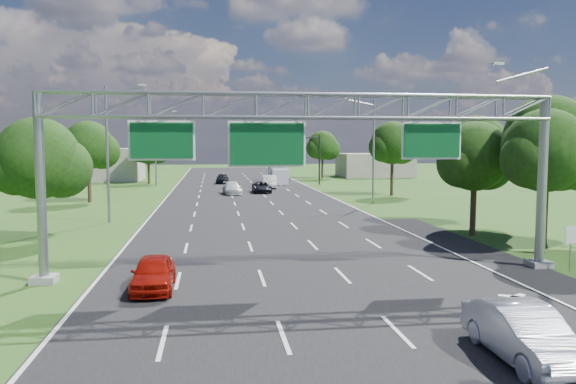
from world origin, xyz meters
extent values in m
plane|color=#295319|center=(0.00, 30.00, 0.00)|extent=(220.00, 220.00, 0.00)
cube|color=black|center=(0.00, 30.00, 0.00)|extent=(18.00, 180.00, 0.02)
cube|color=black|center=(10.20, 14.00, 0.00)|extent=(3.00, 30.00, 0.02)
cube|color=gray|center=(11.50, 12.00, 0.15)|extent=(1.00, 1.00, 0.30)
cylinder|color=gray|center=(11.50, 12.00, 4.00)|extent=(0.44, 0.44, 8.00)
cube|color=gray|center=(-11.00, 12.00, 0.15)|extent=(1.00, 1.00, 0.30)
cylinder|color=gray|center=(-11.00, 12.00, 4.00)|extent=(0.40, 0.40, 8.00)
cylinder|color=gray|center=(10.30, 12.00, 9.00)|extent=(2.54, 0.12, 0.79)
cube|color=beige|center=(9.10, 12.00, 9.50)|extent=(0.50, 0.22, 0.12)
cube|color=white|center=(-6.00, 11.98, 6.00)|extent=(2.80, 0.05, 1.70)
cube|color=#094820|center=(-6.00, 11.92, 6.00)|extent=(2.62, 0.05, 1.52)
cube|color=white|center=(-1.50, 11.98, 5.85)|extent=(3.40, 0.05, 2.00)
cube|color=#094820|center=(-1.50, 11.92, 5.85)|extent=(3.22, 0.05, 1.82)
cube|color=white|center=(6.00, 11.98, 6.00)|extent=(2.80, 0.05, 1.70)
cube|color=#094820|center=(6.00, 11.92, 6.00)|extent=(2.62, 0.05, 1.52)
cylinder|color=gray|center=(12.40, 11.00, 1.00)|extent=(0.06, 0.06, 2.00)
cube|color=white|center=(12.40, 10.97, 1.70)|extent=(0.60, 0.04, 0.80)
cylinder|color=black|center=(11.00, 65.00, 3.50)|extent=(0.24, 0.24, 7.00)
cylinder|color=black|center=(5.00, 65.00, 6.60)|extent=(12.00, 0.18, 0.18)
imported|color=black|center=(-1.00, 65.00, 6.05)|extent=(0.18, 0.22, 1.10)
imported|color=black|center=(4.00, 65.00, 6.05)|extent=(0.18, 0.22, 1.10)
imported|color=black|center=(9.00, 65.00, 6.05)|extent=(0.18, 0.22, 1.10)
cylinder|color=gray|center=(-11.50, 30.00, 5.00)|extent=(0.20, 0.20, 10.00)
cylinder|color=gray|center=(-10.20, 30.00, 9.70)|extent=(2.78, 0.12, 0.60)
cube|color=beige|center=(-8.90, 30.00, 10.10)|extent=(0.55, 0.22, 0.12)
cylinder|color=gray|center=(-11.50, 65.00, 5.00)|extent=(0.20, 0.20, 10.00)
cylinder|color=gray|center=(-10.20, 65.00, 9.70)|extent=(2.78, 0.12, 0.60)
cube|color=beige|center=(-8.90, 65.00, 10.10)|extent=(0.55, 0.22, 0.12)
cylinder|color=gray|center=(11.50, 40.00, 5.00)|extent=(0.20, 0.20, 10.00)
cylinder|color=gray|center=(10.20, 40.00, 9.70)|extent=(2.78, 0.12, 0.60)
cube|color=beige|center=(8.90, 40.00, 10.10)|extent=(0.55, 0.22, 0.12)
cylinder|color=#2D2116|center=(13.50, 15.00, 1.87)|extent=(0.36, 0.36, 3.74)
sphere|color=black|center=(13.50, 15.00, 5.50)|extent=(4.40, 4.40, 4.40)
sphere|color=black|center=(14.60, 15.40, 4.95)|extent=(3.30, 3.30, 3.30)
sphere|color=black|center=(12.51, 14.70, 5.06)|extent=(3.08, 3.08, 3.08)
cylinder|color=#2D2116|center=(15.50, 18.00, 2.09)|extent=(0.36, 0.36, 4.18)
sphere|color=black|center=(15.50, 18.00, 6.18)|extent=(5.00, 5.00, 5.00)
sphere|color=black|center=(16.75, 18.40, 5.55)|extent=(3.75, 3.75, 3.75)
sphere|color=black|center=(14.38, 17.70, 5.68)|extent=(3.50, 3.50, 3.50)
cylinder|color=#2D2116|center=(12.50, 21.00, 1.65)|extent=(0.36, 0.36, 3.30)
sphere|color=black|center=(12.50, 21.00, 5.06)|extent=(4.40, 4.40, 4.40)
sphere|color=black|center=(13.60, 21.40, 4.51)|extent=(3.30, 3.30, 3.30)
sphere|color=black|center=(11.51, 20.70, 4.62)|extent=(3.08, 3.08, 3.08)
cylinder|color=#2D2116|center=(14.50, 25.00, 1.76)|extent=(0.36, 0.36, 3.52)
sphere|color=black|center=(14.50, 25.00, 5.44)|extent=(4.80, 4.80, 4.80)
sphere|color=black|center=(15.70, 25.40, 4.84)|extent=(3.60, 3.60, 3.60)
sphere|color=black|center=(13.42, 24.70, 4.96)|extent=(3.36, 3.36, 3.36)
cylinder|color=#2D2116|center=(-14.00, 22.00, 1.54)|extent=(0.36, 0.36, 3.08)
sphere|color=black|center=(-14.00, 22.00, 5.00)|extent=(4.80, 4.80, 4.80)
sphere|color=black|center=(-12.80, 22.40, 4.40)|extent=(3.60, 3.60, 3.60)
sphere|color=black|center=(-15.08, 21.70, 4.52)|extent=(3.36, 3.36, 3.36)
cylinder|color=#2D2116|center=(-16.00, 45.00, 1.87)|extent=(0.36, 0.36, 3.74)
sphere|color=black|center=(-16.00, 45.00, 5.66)|extent=(4.80, 4.80, 4.80)
sphere|color=black|center=(-14.80, 45.40, 5.06)|extent=(3.60, 3.60, 3.60)
sphere|color=black|center=(-17.08, 44.70, 5.18)|extent=(3.36, 3.36, 3.36)
cylinder|color=#2D2116|center=(-13.00, 70.00, 1.65)|extent=(0.36, 0.36, 3.30)
sphere|color=black|center=(-13.00, 70.00, 5.22)|extent=(4.80, 4.80, 4.80)
sphere|color=black|center=(-11.80, 70.40, 4.62)|extent=(3.60, 3.60, 3.60)
sphere|color=black|center=(-14.08, 69.70, 4.74)|extent=(3.36, 3.36, 3.36)
cylinder|color=#2D2116|center=(16.00, 48.00, 1.98)|extent=(0.36, 0.36, 3.96)
sphere|color=black|center=(16.00, 48.00, 5.88)|extent=(4.80, 4.80, 4.80)
sphere|color=black|center=(17.20, 48.40, 5.28)|extent=(3.60, 3.60, 3.60)
sphere|color=black|center=(14.92, 47.70, 5.40)|extent=(3.36, 3.36, 3.36)
cylinder|color=#2D2116|center=(14.00, 78.00, 1.76)|extent=(0.36, 0.36, 3.52)
sphere|color=black|center=(14.00, 78.00, 5.44)|extent=(4.80, 4.80, 4.80)
sphere|color=black|center=(15.20, 78.40, 4.84)|extent=(3.60, 3.60, 3.60)
sphere|color=black|center=(12.92, 77.70, 4.96)|extent=(3.36, 3.36, 3.36)
cube|color=gray|center=(-22.00, 78.00, 2.50)|extent=(14.00, 10.00, 5.00)
cube|color=gray|center=(24.00, 82.00, 2.00)|extent=(12.00, 9.00, 4.00)
imported|color=#9C1007|center=(-6.28, 10.17, 0.69)|extent=(1.67, 4.08, 1.39)
imported|color=silver|center=(4.44, 1.30, 0.76)|extent=(1.64, 4.60, 1.51)
imported|color=silver|center=(-1.68, 51.77, 0.68)|extent=(2.31, 4.81, 1.35)
imported|color=black|center=(1.85, 53.31, 0.64)|extent=(2.14, 4.60, 1.28)
imported|color=black|center=(-2.50, 69.07, 0.72)|extent=(2.04, 4.37, 1.45)
imported|color=silver|center=(3.43, 60.12, 0.83)|extent=(2.01, 5.11, 1.66)
cube|color=silver|center=(5.57, 70.14, 1.64)|extent=(2.68, 6.06, 2.97)
cube|color=silver|center=(5.57, 65.97, 1.09)|extent=(2.39, 2.29, 2.18)
cylinder|color=black|center=(4.48, 66.17, 0.50)|extent=(0.35, 0.99, 0.99)
cylinder|color=black|center=(6.66, 66.17, 0.50)|extent=(0.35, 0.99, 0.99)
cylinder|color=black|center=(4.48, 72.12, 0.50)|extent=(0.35, 0.99, 0.99)
cylinder|color=black|center=(6.66, 72.12, 0.50)|extent=(0.35, 0.99, 0.99)
camera|label=1|loc=(-3.87, -12.48, 5.92)|focal=35.00mm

